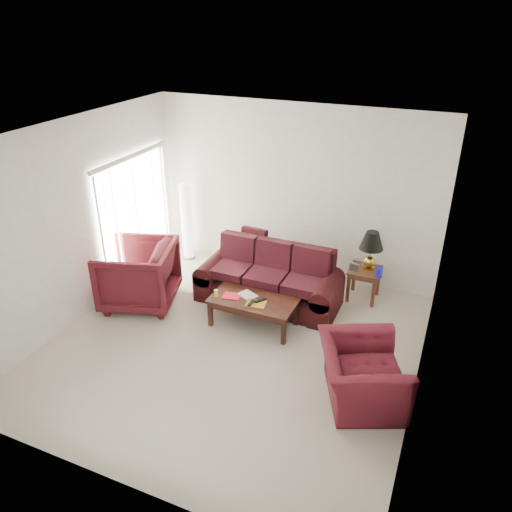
{
  "coord_description": "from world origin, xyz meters",
  "views": [
    {
      "loc": [
        2.58,
        -5.17,
        4.36
      ],
      "look_at": [
        0.0,
        0.85,
        1.05
      ],
      "focal_mm": 35.0,
      "sensor_mm": 36.0,
      "label": 1
    }
  ],
  "objects_px": {
    "sofa": "(269,277)",
    "armchair_right": "(362,374)",
    "end_table": "(363,284)",
    "coffee_table": "(253,312)",
    "floor_lamp": "(187,222)",
    "armchair_left": "(138,275)"
  },
  "relations": [
    {
      "from": "end_table",
      "to": "armchair_left",
      "type": "bearing_deg",
      "value": -154.63
    },
    {
      "from": "floor_lamp",
      "to": "armchair_left",
      "type": "height_order",
      "value": "floor_lamp"
    },
    {
      "from": "end_table",
      "to": "floor_lamp",
      "type": "bearing_deg",
      "value": 177.2
    },
    {
      "from": "coffee_table",
      "to": "floor_lamp",
      "type": "bearing_deg",
      "value": 153.14
    },
    {
      "from": "sofa",
      "to": "coffee_table",
      "type": "height_order",
      "value": "sofa"
    },
    {
      "from": "armchair_right",
      "to": "coffee_table",
      "type": "distance_m",
      "value": 2.06
    },
    {
      "from": "end_table",
      "to": "armchair_right",
      "type": "height_order",
      "value": "armchair_right"
    },
    {
      "from": "end_table",
      "to": "armchair_right",
      "type": "bearing_deg",
      "value": -78.42
    },
    {
      "from": "floor_lamp",
      "to": "armchair_right",
      "type": "relative_size",
      "value": 1.33
    },
    {
      "from": "sofa",
      "to": "armchair_right",
      "type": "height_order",
      "value": "sofa"
    },
    {
      "from": "armchair_left",
      "to": "coffee_table",
      "type": "height_order",
      "value": "armchair_left"
    },
    {
      "from": "sofa",
      "to": "armchair_right",
      "type": "xyz_separation_m",
      "value": [
        1.87,
        -1.63,
        -0.1
      ]
    },
    {
      "from": "armchair_left",
      "to": "coffee_table",
      "type": "bearing_deg",
      "value": 76.29
    },
    {
      "from": "coffee_table",
      "to": "armchair_right",
      "type": "bearing_deg",
      "value": -15.8
    },
    {
      "from": "sofa",
      "to": "end_table",
      "type": "height_order",
      "value": "sofa"
    },
    {
      "from": "sofa",
      "to": "end_table",
      "type": "xyz_separation_m",
      "value": [
        1.39,
        0.72,
        -0.2
      ]
    },
    {
      "from": "floor_lamp",
      "to": "coffee_table",
      "type": "height_order",
      "value": "floor_lamp"
    },
    {
      "from": "end_table",
      "to": "coffee_table",
      "type": "height_order",
      "value": "end_table"
    },
    {
      "from": "floor_lamp",
      "to": "armchair_left",
      "type": "bearing_deg",
      "value": -86.53
    },
    {
      "from": "end_table",
      "to": "armchair_right",
      "type": "xyz_separation_m",
      "value": [
        0.48,
        -2.35,
        0.09
      ]
    },
    {
      "from": "sofa",
      "to": "coffee_table",
      "type": "xyz_separation_m",
      "value": [
        0.04,
        -0.7,
        -0.24
      ]
    },
    {
      "from": "floor_lamp",
      "to": "armchair_right",
      "type": "xyz_separation_m",
      "value": [
        3.88,
        -2.52,
        -0.38
      ]
    }
  ]
}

